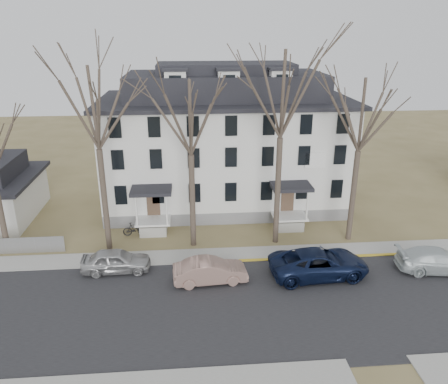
{
  "coord_description": "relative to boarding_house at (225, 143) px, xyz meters",
  "views": [
    {
      "loc": [
        -5.09,
        -18.47,
        14.87
      ],
      "look_at": [
        -2.85,
        9.0,
        4.33
      ],
      "focal_mm": 35.0,
      "sensor_mm": 36.0,
      "label": 1
    }
  ],
  "objects": [
    {
      "name": "ground",
      "position": [
        2.0,
        -17.95,
        -5.38
      ],
      "size": [
        120.0,
        120.0,
        0.0
      ],
      "primitive_type": "plane",
      "color": "olive",
      "rests_on": "ground"
    },
    {
      "name": "main_road",
      "position": [
        2.0,
        -15.95,
        -5.38
      ],
      "size": [
        120.0,
        10.0,
        0.04
      ],
      "primitive_type": "cube",
      "color": "#27272A",
      "rests_on": "ground"
    },
    {
      "name": "far_sidewalk",
      "position": [
        2.0,
        -9.95,
        -5.38
      ],
      "size": [
        120.0,
        2.0,
        0.08
      ],
      "primitive_type": "cube",
      "color": "#A09F97",
      "rests_on": "ground"
    },
    {
      "name": "yellow_curb",
      "position": [
        7.0,
        -10.85,
        -5.38
      ],
      "size": [
        14.0,
        0.25,
        0.06
      ],
      "primitive_type": "cube",
      "color": "gold",
      "rests_on": "ground"
    },
    {
      "name": "boarding_house",
      "position": [
        0.0,
        0.0,
        0.0
      ],
      "size": [
        20.8,
        12.36,
        12.05
      ],
      "color": "slate",
      "rests_on": "ground"
    },
    {
      "name": "tree_far_left",
      "position": [
        -9.0,
        -8.15,
        4.96
      ],
      "size": [
        8.4,
        8.4,
        13.72
      ],
      "color": "#473B31",
      "rests_on": "ground"
    },
    {
      "name": "tree_mid_left",
      "position": [
        -3.0,
        -8.15,
        4.22
      ],
      "size": [
        7.8,
        7.8,
        12.74
      ],
      "color": "#473B31",
      "rests_on": "ground"
    },
    {
      "name": "tree_center",
      "position": [
        3.0,
        -8.15,
        5.71
      ],
      "size": [
        9.0,
        9.0,
        14.7
      ],
      "color": "#473B31",
      "rests_on": "ground"
    },
    {
      "name": "tree_mid_right",
      "position": [
        8.5,
        -8.15,
        4.22
      ],
      "size": [
        7.8,
        7.8,
        12.74
      ],
      "color": "#473B31",
      "rests_on": "ground"
    },
    {
      "name": "car_silver",
      "position": [
        -7.99,
        -11.44,
        -4.64
      ],
      "size": [
        4.41,
        1.86,
        1.49
      ],
      "primitive_type": "imported",
      "rotation": [
        0.0,
        0.0,
        1.59
      ],
      "color": "#A6A6A6",
      "rests_on": "ground"
    },
    {
      "name": "car_tan",
      "position": [
        -2.04,
        -13.18,
        -4.63
      ],
      "size": [
        4.66,
        1.95,
        1.5
      ],
      "primitive_type": "imported",
      "rotation": [
        0.0,
        0.0,
        1.65
      ],
      "color": "gray",
      "rests_on": "ground"
    },
    {
      "name": "car_navy",
      "position": [
        4.8,
        -13.01,
        -4.52
      ],
      "size": [
        6.38,
        3.28,
        1.72
      ],
      "primitive_type": "imported",
      "rotation": [
        0.0,
        0.0,
        1.64
      ],
      "color": "#0E1733",
      "rests_on": "ground"
    },
    {
      "name": "car_white",
      "position": [
        12.58,
        -13.07,
        -4.63
      ],
      "size": [
        5.37,
        2.69,
        1.5
      ],
      "primitive_type": "imported",
      "rotation": [
        0.0,
        0.0,
        1.45
      ],
      "color": "silver",
      "rests_on": "ground"
    },
    {
      "name": "bicycle_left",
      "position": [
        -6.53,
        -5.59,
        -4.91
      ],
      "size": [
        1.85,
        0.79,
        0.94
      ],
      "primitive_type": "imported",
      "rotation": [
        0.0,
        0.0,
        1.48
      ],
      "color": "black",
      "rests_on": "ground"
    },
    {
      "name": "bicycle_right",
      "position": [
        -7.38,
        -6.33,
        -4.85
      ],
      "size": [
        1.81,
        0.78,
        1.05
      ],
      "primitive_type": "imported",
      "rotation": [
        0.0,
        0.0,
        1.74
      ],
      "color": "black",
      "rests_on": "ground"
    }
  ]
}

